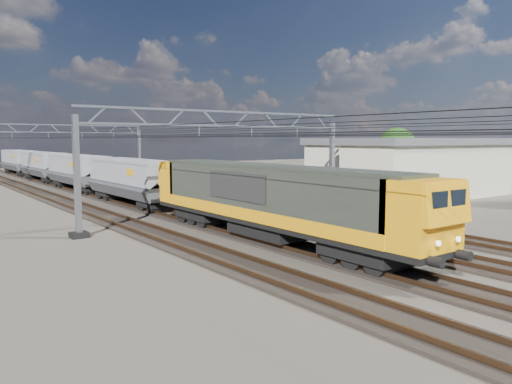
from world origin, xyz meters
TOP-DOWN VIEW (x-y plane):
  - ground at (0.00, 0.00)m, footprint 160.00×160.00m
  - track_outer_west at (-6.00, 0.00)m, footprint 2.60×140.00m
  - track_loco at (-2.00, 0.00)m, footprint 2.60×140.00m
  - track_inner_east at (2.00, 0.00)m, footprint 2.60×140.00m
  - track_outer_east at (6.00, 0.00)m, footprint 2.60×140.00m
  - catenary_gantry_mid at (0.00, 4.00)m, footprint 19.90×0.90m
  - catenary_gantry_far at (0.00, 40.00)m, footprint 19.90×0.90m
  - overhead_wires at (0.00, 8.00)m, footprint 12.03×140.00m
  - locomotive at (-2.00, -3.05)m, footprint 2.76×21.10m
  - hopper_wagon_lead at (-2.00, 14.65)m, footprint 3.38×13.00m
  - hopper_wagon_mid at (-2.00, 28.85)m, footprint 3.38×13.00m
  - hopper_wagon_third at (-2.00, 43.05)m, footprint 3.38×13.00m
  - hopper_wagon_fourth at (-2.00, 57.25)m, footprint 3.38×13.00m
  - industrial_shed at (22.00, 6.00)m, footprint 18.60×10.60m
  - tree_far at (30.32, 13.79)m, footprint 5.01×4.61m

SIDE VIEW (x-z plane):
  - ground at x=0.00m, z-range 0.00..0.00m
  - track_outer_west at x=-6.00m, z-range -0.08..0.22m
  - track_loco at x=-2.00m, z-range -0.08..0.22m
  - track_inner_east at x=2.00m, z-range -0.08..0.22m
  - track_outer_east at x=6.00m, z-range -0.08..0.22m
  - hopper_wagon_lead at x=-2.00m, z-range 0.60..3.86m
  - hopper_wagon_mid at x=-2.00m, z-range 0.60..3.86m
  - hopper_wagon_third at x=-2.00m, z-range 0.60..3.86m
  - hopper_wagon_fourth at x=-2.00m, z-range 0.60..3.86m
  - locomotive at x=-2.00m, z-range 0.52..4.14m
  - industrial_shed at x=22.00m, z-range 0.03..5.43m
  - catenary_gantry_mid at x=0.00m, z-range 0.35..7.46m
  - catenary_gantry_far at x=0.00m, z-range 0.35..7.46m
  - tree_far at x=30.32m, z-range 0.91..7.58m
  - overhead_wires at x=0.00m, z-range 5.48..6.02m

